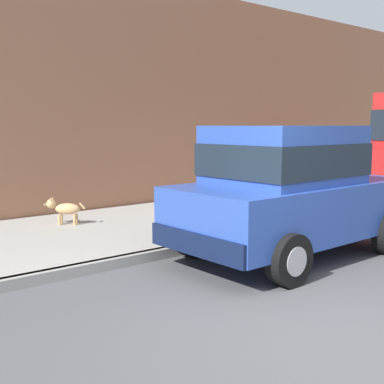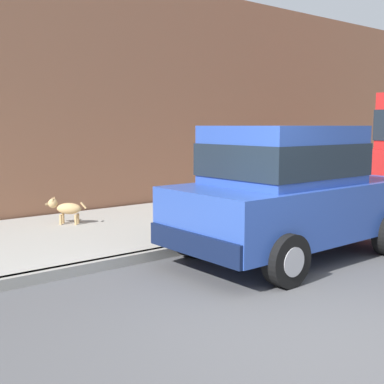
{
  "view_description": "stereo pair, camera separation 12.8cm",
  "coord_description": "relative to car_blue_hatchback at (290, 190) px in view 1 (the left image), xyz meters",
  "views": [
    {
      "loc": [
        2.45,
        -3.74,
        1.89
      ],
      "look_at": [
        -3.52,
        1.18,
        0.85
      ],
      "focal_mm": 46.74,
      "sensor_mm": 36.0,
      "label": 1
    },
    {
      "loc": [
        2.53,
        -3.64,
        1.89
      ],
      "look_at": [
        -3.52,
        1.18,
        0.85
      ],
      "focal_mm": 46.74,
      "sensor_mm": 36.0,
      "label": 2
    }
  ],
  "objects": [
    {
      "name": "curb",
      "position": [
        -1.1,
        -1.81,
        -0.91
      ],
      "size": [
        0.16,
        64.0,
        0.14
      ],
      "primitive_type": "cube",
      "color": "gray",
      "rests_on": "ground"
    },
    {
      "name": "building_facade",
      "position": [
        -5.0,
        4.25,
        1.52
      ],
      "size": [
        0.5,
        20.0,
        5.0
      ],
      "primitive_type": "cube",
      "color": "#8C5B42",
      "rests_on": "ground"
    },
    {
      "name": "dog_tan",
      "position": [
        -3.61,
        -1.76,
        -0.55
      ],
      "size": [
        0.55,
        0.59,
        0.49
      ],
      "color": "tan",
      "rests_on": "sidewalk"
    },
    {
      "name": "car_blue_hatchback",
      "position": [
        0.0,
        0.0,
        0.0
      ],
      "size": [
        1.99,
        3.82,
        1.88
      ],
      "color": "#28479E",
      "rests_on": "ground"
    },
    {
      "name": "sidewalk",
      "position": [
        -2.9,
        -1.81,
        -0.91
      ],
      "size": [
        3.6,
        64.0,
        0.14
      ],
      "primitive_type": "cube",
      "color": "#99968E",
      "rests_on": "ground"
    },
    {
      "name": "ground_plane",
      "position": [
        2.1,
        -1.81,
        -0.98
      ],
      "size": [
        80.0,
        80.0,
        0.0
      ],
      "primitive_type": "plane",
      "color": "#4C4C4F"
    }
  ]
}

